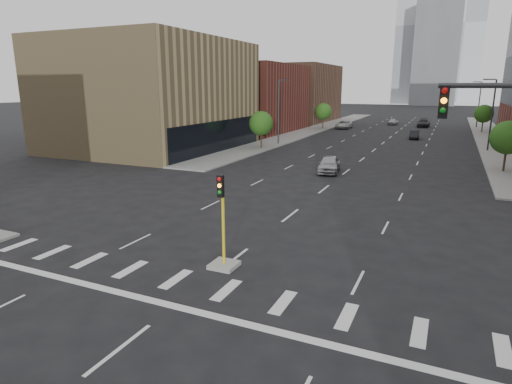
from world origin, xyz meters
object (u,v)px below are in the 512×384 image
Objects in this scene: median_traffic_signal at (223,248)px; car_deep_right at (424,123)px; car_near_left at (329,164)px; car_mid_right at (414,135)px; car_far_left at (344,124)px; car_distant at (393,122)px.

median_traffic_signal is 78.59m from car_deep_right.
car_near_left is 1.14× the size of car_mid_right.
car_mid_right is at bearing -89.44° from car_deep_right.
car_mid_right is at bearing 86.20° from median_traffic_signal.
car_far_left is 15.02m from car_distant.
median_traffic_signal reaches higher than car_near_left.
car_near_left reaches higher than car_far_left.
median_traffic_signal is 0.92× the size of car_near_left.
median_traffic_signal reaches higher than car_mid_right.
car_far_left is (-14.24, 12.48, 0.11)m from car_mid_right.
median_traffic_signal reaches higher than car_deep_right.
car_near_left is at bearing -95.01° from car_deep_right.
car_mid_right is (3.74, 56.31, -0.28)m from median_traffic_signal.
car_near_left is 0.86× the size of car_deep_right.
car_near_left is 54.67m from car_deep_right.
car_near_left is 1.22× the size of car_distant.
car_near_left reaches higher than car_deep_right.
car_mid_right is at bearing 72.13° from car_near_left.
car_distant is at bearing 91.90° from median_traffic_signal.
median_traffic_signal reaches higher than car_far_left.
car_near_left is 0.83× the size of car_far_left.
car_far_left is at bearing 98.68° from median_traffic_signal.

